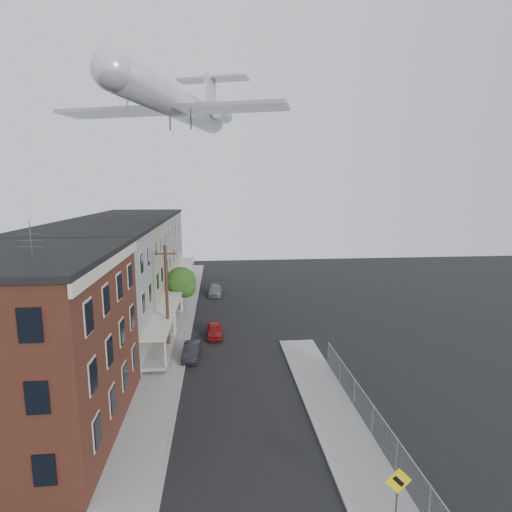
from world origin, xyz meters
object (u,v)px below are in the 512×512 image
at_px(warning_sign, 398,489).
at_px(utility_pole, 167,297).
at_px(airplane, 178,104).
at_px(street_tree, 182,283).
at_px(car_far, 215,290).
at_px(car_near, 214,330).
at_px(car_mid, 191,351).

height_order(warning_sign, utility_pole, utility_pole).
height_order(warning_sign, airplane, airplane).
bearing_deg(street_tree, utility_pole, -91.89).
distance_m(warning_sign, car_far, 37.25).
bearing_deg(car_near, car_mid, -113.07).
distance_m(car_near, airplane, 22.71).
bearing_deg(car_mid, airplane, 100.26).
bearing_deg(car_far, street_tree, -113.41).
xyz_separation_m(warning_sign, street_tree, (-10.87, 28.95, 1.57)).
bearing_deg(car_near, car_far, 88.86).
distance_m(street_tree, car_near, 8.35).
xyz_separation_m(warning_sign, car_mid, (-9.20, 17.41, -1.30)).
xyz_separation_m(street_tree, car_mid, (1.67, -11.54, -2.87)).
bearing_deg(airplane, warning_sign, -69.90).
distance_m(warning_sign, utility_pole, 22.25).
height_order(car_far, airplane, airplane).
relative_size(street_tree, car_far, 1.26).
height_order(street_tree, airplane, airplane).
height_order(car_near, car_far, car_near).
bearing_deg(car_near, street_tree, 115.00).
relative_size(utility_pole, airplane, 0.35).
distance_m(warning_sign, street_tree, 30.96).
distance_m(street_tree, car_far, 8.75).
bearing_deg(street_tree, airplane, 45.21).
xyz_separation_m(utility_pole, car_far, (3.77, 17.45, -4.08)).
relative_size(street_tree, airplane, 0.20).
distance_m(car_far, airplane, 22.74).
height_order(utility_pole, car_near, utility_pole).
relative_size(car_near, car_far, 0.87).
distance_m(utility_pole, car_near, 6.27).
bearing_deg(car_far, car_mid, -94.15).
bearing_deg(warning_sign, utility_pole, 120.48).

